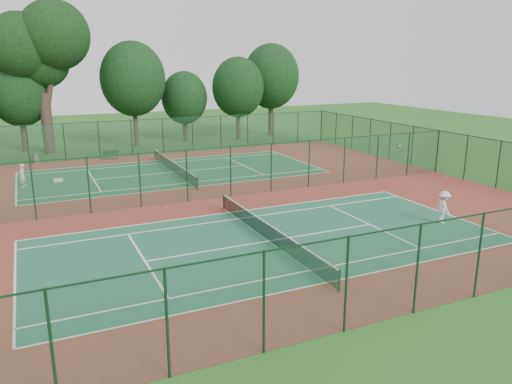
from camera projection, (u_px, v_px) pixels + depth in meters
ground at (210, 199)px, 33.63m from camera, size 120.00×120.00×0.00m
red_pad at (210, 199)px, 33.63m from camera, size 40.00×36.00×0.01m
court_near at (269, 241)px, 25.73m from camera, size 23.77×10.97×0.01m
court_far at (173, 172)px, 41.53m from camera, size 23.77×10.97×0.01m
fence_north at (148, 137)px, 48.97m from camera, size 40.00×0.09×3.50m
fence_south at (383, 276)px, 17.39m from camera, size 40.00×0.09×3.50m
fence_east at (437, 151)px, 41.29m from camera, size 0.09×36.00×3.50m
fence_divider at (209, 173)px, 33.18m from camera, size 40.00×0.09×3.50m
tennis_net_near at (269, 231)px, 25.60m from camera, size 0.10×12.90×0.97m
tennis_net_far at (173, 166)px, 41.39m from camera, size 0.10×12.90×0.97m
player_near at (444, 207)px, 28.33m from camera, size 1.03×1.37×1.88m
player_far at (22, 176)px, 36.47m from camera, size 0.64×0.75×1.73m
trash_bin at (36, 159)px, 44.81m from camera, size 0.63×0.63×0.91m
bench at (111, 155)px, 46.75m from camera, size 1.44×0.56×0.87m
kit_bag at (58, 180)px, 38.26m from camera, size 0.72×0.33×0.26m
stray_ball_a at (210, 200)px, 33.19m from camera, size 0.06×0.06×0.06m
stray_ball_b at (324, 186)px, 36.84m from camera, size 0.08×0.08×0.08m
stray_ball_c at (166, 208)px, 31.45m from camera, size 0.08×0.08×0.08m
big_tree at (40, 45)px, 48.04m from camera, size 9.60×7.03×14.75m
evergreen_row at (140, 145)px, 55.11m from camera, size 39.00×5.00×12.00m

